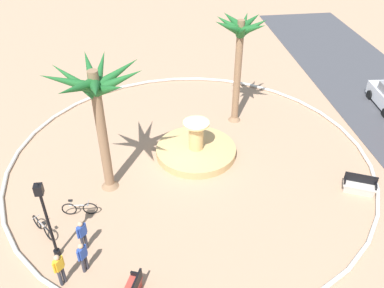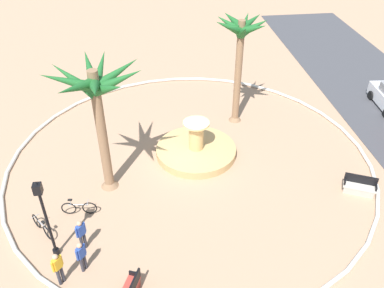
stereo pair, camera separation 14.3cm
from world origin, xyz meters
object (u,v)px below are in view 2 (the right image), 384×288
Objects in this scene: fountain at (196,150)px; palm_tree_near_fountain at (240,41)px; bench_east at (359,188)px; person_cyclist_photo at (58,267)px; person_cyclist_helmet at (82,255)px; bicycle_red_frame at (42,226)px; lamppost at (45,214)px; person_pedestrian_stroll at (81,234)px; palm_tree_by_curb at (96,95)px; bicycle_by_lamppost at (79,208)px.

palm_tree_near_fountain is at bearing 138.47° from fountain.
person_cyclist_photo is (3.63, -14.36, 0.61)m from bench_east.
person_cyclist_helmet is (10.77, -8.68, -4.48)m from palm_tree_near_fountain.
person_cyclist_photo reaches higher than bench_east.
person_cyclist_helmet is (2.31, 2.08, 0.51)m from bicycle_red_frame.
bicycle_red_frame is (8.45, -10.76, -4.99)m from palm_tree_near_fountain.
fountain reaches higher than person_cyclist_helmet.
person_pedestrian_stroll is at bearing 98.54° from lamppost.
palm_tree_by_curb is at bearing -65.59° from fountain.
person_cyclist_photo is at bearing -57.67° from person_cyclist_helmet.
fountain is 8.54m from person_pedestrian_stroll.
bicycle_by_lamppost is at bearing 161.99° from lamppost.
palm_tree_near_fountain is 4.28× the size of person_cyclist_helmet.
bicycle_red_frame is (-1.35, -0.79, -2.06)m from lamppost.
bench_east is at bearing 104.17° from person_cyclist_photo.
person_cyclist_helmet is (7.38, -5.69, 0.59)m from fountain.
lamppost is 2.49× the size of person_pedestrian_stroll.
bench_east is 14.82m from person_cyclist_photo.
fountain is at bearing 137.17° from person_pedestrian_stroll.
lamppost is 2.23m from person_cyclist_helmet.
bench_east is 0.99× the size of person_pedestrian_stroll.
person_cyclist_helmet is (3.32, 0.52, 0.51)m from bicycle_by_lamppost.
palm_tree_near_fountain is 13.77m from person_pedestrian_stroll.
person_pedestrian_stroll reaches higher than bicycle_red_frame.
lamppost reaches higher than bench_east.
person_cyclist_helmet is at bearing 8.83° from bicycle_by_lamppost.
palm_tree_near_fountain is 10.37m from bench_east.
person_pedestrian_stroll is at bearing 10.62° from bicycle_by_lamppost.
palm_tree_by_curb is at bearing -99.42° from bench_east.
person_pedestrian_stroll is at bearing 59.20° from bicycle_red_frame.
person_pedestrian_stroll reaches higher than bench_east.
bench_east is 0.40× the size of lamppost.
person_cyclist_photo reaches higher than person_cyclist_helmet.
palm_tree_near_fountain is at bearing 128.99° from bicycle_by_lamppost.
palm_tree_by_curb reaches higher than person_cyclist_photo.
person_cyclist_photo reaches higher than person_pedestrian_stroll.
bicycle_by_lamppost is (-2.36, 0.77, -2.06)m from lamppost.
person_pedestrian_stroll is at bearing -13.33° from palm_tree_by_curb.
bench_east is 0.98× the size of person_cyclist_photo.
bicycle_by_lamppost is 2.29m from person_pedestrian_stroll.
palm_tree_near_fountain reaches higher than bicycle_red_frame.
fountain is 9.28m from bicycle_red_frame.
person_cyclist_helmet reaches higher than bench_east.
person_pedestrian_stroll is (2.19, 0.41, 0.56)m from bicycle_by_lamppost.
fountain is at bearing 123.22° from bicycle_by_lamppost.
lamppost is 2.46× the size of person_cyclist_photo.
palm_tree_by_curb is at bearing 163.47° from person_cyclist_photo.
palm_tree_by_curb is 6.09m from person_pedestrian_stroll.
palm_tree_near_fountain is 4.97× the size of bicycle_red_frame.
lamppost is 2.43× the size of bicycle_by_lamppost.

